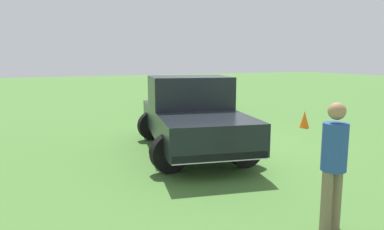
{
  "coord_description": "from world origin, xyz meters",
  "views": [
    {
      "loc": [
        -4.6,
        -7.73,
        2.24
      ],
      "look_at": [
        -0.97,
        -0.18,
        0.9
      ],
      "focal_mm": 32.91,
      "sensor_mm": 36.0,
      "label": 1
    }
  ],
  "objects_px": {
    "sedan_near": "(189,94)",
    "traffic_cone": "(304,119)",
    "pickup_truck": "(191,113)",
    "person_visitor": "(334,160)"
  },
  "relations": [
    {
      "from": "sedan_near",
      "to": "traffic_cone",
      "type": "bearing_deg",
      "value": -138.07
    },
    {
      "from": "person_visitor",
      "to": "traffic_cone",
      "type": "distance_m",
      "value": 7.33
    },
    {
      "from": "sedan_near",
      "to": "person_visitor",
      "type": "xyz_separation_m",
      "value": [
        -3.07,
        -10.9,
        0.26
      ]
    },
    {
      "from": "pickup_truck",
      "to": "sedan_near",
      "type": "xyz_separation_m",
      "value": [
        2.94,
        6.37,
        -0.24
      ]
    },
    {
      "from": "sedan_near",
      "to": "person_visitor",
      "type": "distance_m",
      "value": 11.33
    },
    {
      "from": "pickup_truck",
      "to": "person_visitor",
      "type": "height_order",
      "value": "pickup_truck"
    },
    {
      "from": "person_visitor",
      "to": "traffic_cone",
      "type": "relative_size",
      "value": 3.1
    },
    {
      "from": "pickup_truck",
      "to": "sedan_near",
      "type": "height_order",
      "value": "pickup_truck"
    },
    {
      "from": "person_visitor",
      "to": "pickup_truck",
      "type": "bearing_deg",
      "value": -8.69
    },
    {
      "from": "pickup_truck",
      "to": "person_visitor",
      "type": "distance_m",
      "value": 4.53
    }
  ]
}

